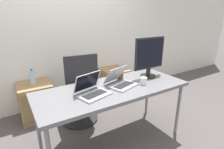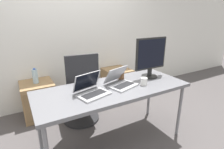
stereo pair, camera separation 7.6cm
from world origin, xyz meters
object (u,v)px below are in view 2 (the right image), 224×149
office_chair (81,97)px  water_bottle (35,76)px  cabinet_left (39,99)px  coffee_cup_brown (121,74)px  monitor (151,57)px  laptop_left (92,90)px  coffee_cup_white (144,81)px  cabinet_right (117,83)px  laptop_right (121,82)px

office_chair → water_bottle: (-0.54, 0.52, 0.26)m
office_chair → cabinet_left: 0.76m
water_bottle → coffee_cup_brown: size_ratio=1.89×
monitor → office_chair: bearing=145.1°
office_chair → laptop_left: bearing=-98.7°
cabinet_left → office_chair: bearing=-43.7°
coffee_cup_white → laptop_left: bearing=173.4°
cabinet_right → laptop_left: laptop_left is taller
laptop_left → monitor: monitor is taller
laptop_right → coffee_cup_white: 0.28m
cabinet_left → water_bottle: water_bottle is taller
coffee_cup_white → coffee_cup_brown: 0.35m
office_chair → cabinet_right: office_chair is taller
cabinet_right → monitor: size_ratio=1.06×
laptop_left → coffee_cup_brown: (0.54, 0.25, 0.02)m
cabinet_left → laptop_right: 1.52m
water_bottle → cabinet_left: bearing=-90.0°
cabinet_left → coffee_cup_brown: coffee_cup_brown is taller
laptop_left → laptop_right: (0.41, 0.05, -0.00)m
cabinet_right → monitor: monitor is taller
laptop_left → laptop_right: bearing=7.5°
water_bottle → coffee_cup_white: (1.10, -1.28, 0.13)m
cabinet_left → coffee_cup_white: (1.10, -1.28, 0.53)m
cabinet_left → monitor: bearing=-38.7°
monitor → coffee_cup_white: 0.40m
office_chair → cabinet_right: bearing=28.8°
laptop_left → monitor: size_ratio=0.70×
laptop_right → coffee_cup_white: laptop_right is taller
cabinet_left → laptop_right: size_ratio=1.41×
office_chair → coffee_cup_white: (0.56, -0.76, 0.40)m
water_bottle → monitor: 1.77m
office_chair → laptop_left: 0.79m
cabinet_right → coffee_cup_white: bearing=-107.0°
office_chair → laptop_left: office_chair is taller
cabinet_left → water_bottle: size_ratio=2.38×
laptop_right → coffee_cup_brown: laptop_right is taller
monitor → coffee_cup_brown: monitor is taller
coffee_cup_white → office_chair: bearing=126.3°
cabinet_right → monitor: (-0.14, -1.08, 0.77)m
office_chair → water_bottle: bearing=136.1°
office_chair → laptop_right: size_ratio=2.72×
coffee_cup_brown → laptop_right: bearing=-123.4°
coffee_cup_white → monitor: bearing=37.1°
cabinet_left → water_bottle: (0.00, 0.00, 0.40)m
cabinet_left → laptop_left: 1.38m
coffee_cup_brown → laptop_left: bearing=-155.3°
office_chair → cabinet_left: bearing=136.3°
monitor → coffee_cup_white: monitor is taller
office_chair → coffee_cup_white: 1.02m
cabinet_left → coffee_cup_white: bearing=-49.3°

